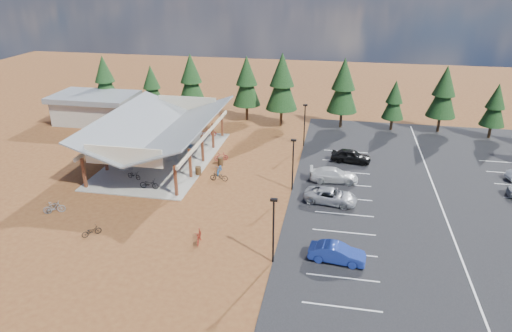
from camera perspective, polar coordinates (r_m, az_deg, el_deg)
name	(u,v)px	position (r m, az deg, el deg)	size (l,w,h in m)	color
ground	(237,194)	(42.99, -2.44, -3.56)	(140.00, 140.00, 0.00)	brown
asphalt_lot	(438,197)	(45.73, 21.75, -3.58)	(27.00, 44.00, 0.04)	black
concrete_pad	(164,158)	(51.92, -11.49, 0.93)	(10.60, 18.60, 0.10)	gray
bike_pavilion	(161,126)	(50.63, -11.83, 4.88)	(11.65, 19.40, 4.97)	#5C2A1A
outbuilding	(95,108)	(66.67, -19.44, 6.88)	(11.00, 7.00, 3.90)	#ADA593
lamp_post_0	(273,226)	(32.11, 2.19, -7.53)	(0.50, 0.25, 5.14)	black
lamp_post_1	(293,161)	(42.77, 4.64, 0.63)	(0.50, 0.25, 5.14)	black
lamp_post_2	(305,122)	(54.00, 6.09, 5.47)	(0.50, 0.25, 5.14)	black
trash_bin_0	(198,171)	(47.12, -7.23, -0.62)	(0.60, 0.60, 0.90)	#3E2A16
trash_bin_1	(221,161)	(49.21, -4.46, 0.58)	(0.60, 0.60, 0.90)	#3E2A16
pine_0	(105,79)	(69.39, -18.39, 10.31)	(3.63, 3.63, 8.45)	#382314
pine_1	(152,86)	(66.38, -12.91, 9.77)	(3.17, 3.17, 7.38)	#382314
pine_2	(191,79)	(64.78, -8.11, 10.72)	(3.88, 3.88, 9.04)	#382314
pine_3	(247,81)	(63.08, -1.17, 10.53)	(3.83, 3.83, 8.91)	#382314
pine_4	(282,82)	(60.40, 3.26, 10.45)	(4.20, 4.20, 9.79)	#382314
pine_5	(343,86)	(60.79, 10.88, 9.85)	(3.98, 3.98, 9.28)	#382314
pine_6	(394,100)	(61.80, 16.90, 7.89)	(2.83, 2.83, 6.58)	#382314
pine_7	(444,92)	(62.76, 22.44, 8.56)	(3.71, 3.71, 8.64)	#382314
pine_8	(495,105)	(63.14, 27.74, 6.74)	(2.98, 2.98, 6.95)	#382314
bike_0	(134,175)	(47.26, -15.01, -1.10)	(0.56, 1.60, 0.84)	black
bike_1	(126,168)	(49.10, -15.91, -0.19)	(0.45, 1.60, 0.96)	gray
bike_2	(162,143)	(54.91, -11.61, 2.78)	(0.65, 1.85, 0.97)	navy
bike_3	(165,130)	(59.49, -11.25, 4.41)	(0.45, 1.58, 0.95)	maroon
bike_4	(149,184)	(44.80, -13.21, -2.19)	(0.65, 1.88, 0.99)	black
bike_5	(172,158)	(50.53, -10.45, 1.04)	(0.46, 1.63, 0.98)	gray
bike_6	(186,146)	(53.52, -8.74, 2.44)	(0.64, 1.85, 0.97)	#1B4E93
bike_7	(209,133)	(57.61, -5.89, 4.18)	(0.51, 1.79, 1.08)	maroon
bike_8	(53,206)	(43.76, -24.07, -4.64)	(0.54, 1.56, 0.82)	black
bike_9	(54,207)	(43.21, -23.91, -4.76)	(0.52, 1.82, 1.10)	gray
bike_11	(199,236)	(35.86, -7.15, -8.68)	(0.50, 1.78, 1.07)	maroon
bike_12	(91,231)	(38.71, -19.88, -7.66)	(0.54, 1.56, 0.82)	black
bike_14	(219,169)	(47.19, -4.60, -0.41)	(0.65, 1.86, 0.98)	#145198
bike_15	(221,157)	(50.44, -4.38, 1.18)	(0.44, 1.55, 0.93)	maroon
bike_16	(219,177)	(45.57, -4.66, -1.33)	(0.63, 1.81, 0.95)	black
car_1	(337,253)	(33.84, 10.10, -10.68)	(1.42, 4.08, 1.35)	navy
car_2	(331,196)	(41.67, 9.35, -3.72)	(2.19, 4.75, 1.32)	#93949A
car_3	(334,175)	(45.82, 9.69, -1.10)	(1.94, 4.77, 1.38)	silver
car_4	(351,156)	(50.77, 11.78, 1.25)	(1.71, 4.25, 1.45)	black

